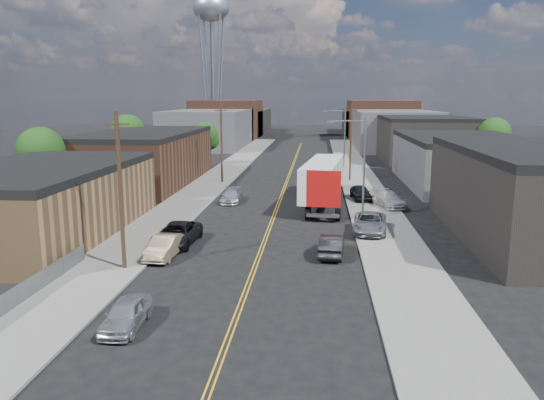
% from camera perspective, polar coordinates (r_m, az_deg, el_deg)
% --- Properties ---
extents(ground, '(260.00, 260.00, 0.00)m').
position_cam_1_polar(ground, '(82.14, 2.14, 3.43)').
color(ground, black).
rests_on(ground, ground).
extents(centerline, '(0.32, 120.00, 0.01)m').
position_cam_1_polar(centerline, '(67.32, 1.51, 1.76)').
color(centerline, gold).
rests_on(centerline, ground).
extents(sidewalk_left, '(5.00, 140.00, 0.15)m').
position_cam_1_polar(sidewalk_left, '(68.53, -6.45, 1.92)').
color(sidewalk_left, slate).
rests_on(sidewalk_left, ground).
extents(sidewalk_right, '(5.00, 140.00, 0.15)m').
position_cam_1_polar(sidewalk_right, '(67.43, 9.60, 1.69)').
color(sidewalk_right, slate).
rests_on(sidewalk_right, ground).
extents(warehouse_tan, '(12.00, 22.00, 5.60)m').
position_cam_1_polar(warehouse_tan, '(45.74, -23.82, -0.03)').
color(warehouse_tan, olive).
rests_on(warehouse_tan, ground).
extents(warehouse_brown, '(12.00, 26.00, 6.60)m').
position_cam_1_polar(warehouse_brown, '(69.32, -13.59, 4.47)').
color(warehouse_brown, '#4F2D1F').
rests_on(warehouse_brown, ground).
extents(industrial_right_b, '(14.00, 24.00, 6.10)m').
position_cam_1_polar(industrial_right_b, '(70.15, 19.87, 4.00)').
color(industrial_right_b, '#3E3E41').
rests_on(industrial_right_b, ground).
extents(industrial_right_c, '(14.00, 22.00, 7.60)m').
position_cam_1_polar(industrial_right_c, '(95.33, 15.93, 6.37)').
color(industrial_right_c, black).
rests_on(industrial_right_c, ground).
extents(skyline_left_a, '(16.00, 30.00, 8.00)m').
position_cam_1_polar(skyline_left_a, '(118.96, -6.75, 7.64)').
color(skyline_left_a, '#3E3E41').
rests_on(skyline_left_a, ground).
extents(skyline_right_a, '(16.00, 30.00, 8.00)m').
position_cam_1_polar(skyline_right_a, '(117.64, 12.87, 7.41)').
color(skyline_right_a, '#3E3E41').
rests_on(skyline_right_a, ground).
extents(skyline_left_b, '(16.00, 26.00, 10.00)m').
position_cam_1_polar(skyline_left_b, '(143.46, -4.74, 8.64)').
color(skyline_left_b, '#4F2D1F').
rests_on(skyline_left_b, ground).
extents(skyline_right_b, '(16.00, 26.00, 10.00)m').
position_cam_1_polar(skyline_right_b, '(142.37, 11.52, 8.45)').
color(skyline_right_b, '#4F2D1F').
rests_on(skyline_right_b, ground).
extents(skyline_left_c, '(16.00, 40.00, 7.00)m').
position_cam_1_polar(skyline_left_c, '(163.26, -3.55, 8.42)').
color(skyline_left_c, black).
rests_on(skyline_left_c, ground).
extents(skyline_right_c, '(16.00, 40.00, 7.00)m').
position_cam_1_polar(skyline_right_c, '(162.30, 10.71, 8.23)').
color(skyline_right_c, black).
rests_on(skyline_right_c, ground).
extents(water_tower, '(9.00, 9.00, 36.90)m').
position_cam_1_polar(water_tower, '(135.33, -6.56, 19.36)').
color(water_tower, gray).
rests_on(water_tower, ground).
extents(streetlight_near, '(3.39, 0.25, 9.00)m').
position_cam_1_polar(streetlight_near, '(46.80, 9.41, 4.12)').
color(streetlight_near, gray).
rests_on(streetlight_near, ground).
extents(streetlight_far, '(3.39, 0.25, 9.00)m').
position_cam_1_polar(streetlight_far, '(81.60, 7.54, 7.05)').
color(streetlight_far, gray).
rests_on(streetlight_far, ground).
extents(utility_pole_left_near, '(1.60, 0.26, 10.00)m').
position_cam_1_polar(utility_pole_left_near, '(34.07, -16.00, 0.99)').
color(utility_pole_left_near, black).
rests_on(utility_pole_left_near, ground).
extents(utility_pole_left_far, '(1.60, 0.26, 10.00)m').
position_cam_1_polar(utility_pole_left_far, '(67.67, -5.45, 6.14)').
color(utility_pole_left_far, black).
rests_on(utility_pole_left_far, ground).
extents(utility_pole_right, '(1.60, 0.26, 10.00)m').
position_cam_1_polar(utility_pole_right, '(69.70, 8.47, 6.21)').
color(utility_pole_right, black).
rests_on(utility_pole_right, ground).
extents(chainlink_fence, '(0.05, 16.00, 1.22)m').
position_cam_1_polar(chainlink_fence, '(30.95, -25.68, -9.29)').
color(chainlink_fence, slate).
rests_on(chainlink_fence, ground).
extents(tree_left_near, '(4.85, 4.76, 7.91)m').
position_cam_1_polar(tree_left_near, '(58.68, -23.54, 4.58)').
color(tree_left_near, black).
rests_on(tree_left_near, ground).
extents(tree_left_mid, '(5.10, 5.04, 8.37)m').
position_cam_1_polar(tree_left_mid, '(81.44, -15.22, 6.87)').
color(tree_left_mid, black).
rests_on(tree_left_mid, ground).
extents(tree_left_far, '(4.35, 4.20, 6.97)m').
position_cam_1_polar(tree_left_far, '(85.46, -7.21, 6.72)').
color(tree_left_far, black).
rests_on(tree_left_far, ground).
extents(tree_right_far, '(4.85, 4.76, 7.91)m').
position_cam_1_polar(tree_right_far, '(85.62, 22.83, 6.38)').
color(tree_right_far, black).
rests_on(tree_right_far, ground).
extents(semi_truck, '(4.62, 17.84, 4.60)m').
position_cam_1_polar(semi_truck, '(54.75, 5.47, 2.35)').
color(semi_truck, silver).
rests_on(semi_truck, ground).
extents(car_left_a, '(1.66, 4.09, 1.39)m').
position_cam_1_polar(car_left_a, '(26.61, -15.42, -11.76)').
color(car_left_a, '#B5B8BA').
rests_on(car_left_a, ground).
extents(car_left_b, '(1.89, 4.70, 1.52)m').
position_cam_1_polar(car_left_b, '(37.10, -11.48, -4.94)').
color(car_left_b, '#8C785B').
rests_on(car_left_b, ground).
extents(car_left_c, '(2.94, 5.96, 1.63)m').
position_cam_1_polar(car_left_c, '(40.06, -10.20, -3.63)').
color(car_left_c, black).
rests_on(car_left_c, ground).
extents(car_left_d, '(2.03, 4.70, 1.35)m').
position_cam_1_polar(car_left_d, '(55.47, -4.42, 0.44)').
color(car_left_d, '#BABDC0').
rests_on(car_left_d, ground).
extents(car_right_oncoming, '(1.97, 4.67, 1.50)m').
position_cam_1_polar(car_right_oncoming, '(37.03, 6.42, -4.83)').
color(car_right_oncoming, black).
rests_on(car_right_oncoming, ground).
extents(car_right_lot_a, '(3.16, 5.82, 1.55)m').
position_cam_1_polar(car_right_lot_a, '(43.18, 10.48, -2.42)').
color(car_right_lot_a, gray).
rests_on(car_right_lot_a, sidewalk_right).
extents(car_right_lot_b, '(3.21, 5.43, 1.48)m').
position_cam_1_polar(car_right_lot_b, '(53.68, 12.40, 0.09)').
color(car_right_lot_b, '#AEAEAE').
rests_on(car_right_lot_b, sidewalk_right).
extents(car_right_lot_c, '(2.33, 4.60, 1.50)m').
position_cam_1_polar(car_right_lot_c, '(56.83, 9.52, 0.80)').
color(car_right_lot_c, black).
rests_on(car_right_lot_c, sidewalk_right).
extents(car_ahead_truck, '(2.56, 5.47, 1.51)m').
position_cam_1_polar(car_ahead_truck, '(64.13, 5.37, 1.93)').
color(car_ahead_truck, black).
rests_on(car_ahead_truck, ground).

